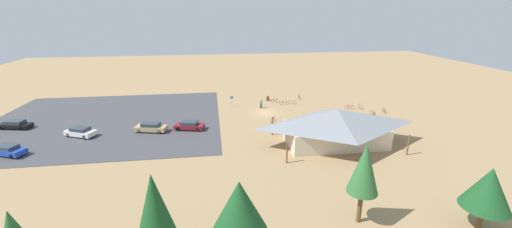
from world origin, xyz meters
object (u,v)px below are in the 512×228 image
object	(u,v)px
pine_far_west	(154,207)
car_maroon_front_row	(189,125)
bicycle_silver_near_porch	(292,102)
car_black_by_curb	(15,124)
lot_sign	(232,100)
car_blue_aisle_side	(7,150)
bicycle_teal_yard_left	(284,103)
pine_mideast	(364,169)
visitor_by_pavilion	(261,103)
bike_pavilion	(336,124)
bicycle_white_lone_west	(360,107)
bicycle_yellow_edge_north	(273,120)
bicycle_blue_lone_east	(299,97)
bicycle_black_near_sign	(275,101)
car_white_near_entry	(80,132)
trash_bin	(268,98)
car_tan_second_row	(151,127)
pine_far_east	(239,207)
bicycle_green_yard_right	(384,111)
bicycle_orange_trailside	(373,113)
bicycle_red_by_bin	(350,107)
pine_center	(489,188)
visitor_near_lot	(334,115)

from	to	relation	value
pine_far_west	car_maroon_front_row	size ratio (longest dim) A/B	1.54
bicycle_silver_near_porch	car_black_by_curb	world-z (taller)	car_black_by_curb
lot_sign	car_blue_aisle_side	size ratio (longest dim) A/B	0.44
bicycle_teal_yard_left	pine_mideast	bearing A→B (deg)	87.43
pine_far_west	visitor_by_pavilion	size ratio (longest dim) A/B	4.14
bike_pavilion	bicycle_white_lone_west	bearing A→B (deg)	-126.24
car_blue_aisle_side	car_maroon_front_row	size ratio (longest dim) A/B	1.05
bicycle_white_lone_west	bicycle_yellow_edge_north	size ratio (longest dim) A/B	1.18
bicycle_blue_lone_east	bicycle_yellow_edge_north	size ratio (longest dim) A/B	1.25
bicycle_black_near_sign	car_white_near_entry	world-z (taller)	car_white_near_entry
bicycle_white_lone_west	trash_bin	bearing A→B (deg)	-26.07
car_tan_second_row	pine_far_east	bearing A→B (deg)	111.56
bike_pavilion	bicycle_blue_lone_east	size ratio (longest dim) A/B	9.11
bicycle_blue_lone_east	car_white_near_entry	size ratio (longest dim) A/B	0.38
bicycle_green_yard_right	car_tan_second_row	size ratio (longest dim) A/B	0.33
car_maroon_front_row	visitor_by_pavilion	world-z (taller)	visitor_by_pavilion
trash_bin	car_black_by_curb	bearing A→B (deg)	13.71
bicycle_green_yard_right	car_maroon_front_row	distance (m)	34.40
trash_bin	car_white_near_entry	bearing A→B (deg)	26.24
pine_far_west	bicycle_black_near_sign	distance (m)	43.46
bicycle_orange_trailside	lot_sign	bearing A→B (deg)	-19.07
visitor_by_pavilion	pine_far_east	bearing A→B (deg)	78.73
pine_mideast	bicycle_yellow_edge_north	distance (m)	27.01
pine_far_west	bicycle_green_yard_right	distance (m)	46.44
bicycle_silver_near_porch	car_blue_aisle_side	size ratio (longest dim) A/B	0.31
lot_sign	car_black_by_curb	size ratio (longest dim) A/B	0.43
lot_sign	bicycle_red_by_bin	size ratio (longest dim) A/B	1.21
pine_center	bicycle_yellow_edge_north	world-z (taller)	pine_center
bicycle_orange_trailside	car_white_near_entry	bearing A→B (deg)	3.93
lot_sign	car_maroon_front_row	world-z (taller)	lot_sign
bicycle_green_yard_right	bicycle_black_near_sign	bearing A→B (deg)	-27.51
trash_bin	bicycle_blue_lone_east	xyz separation A→B (m)	(-6.70, -0.20, -0.07)
car_blue_aisle_side	lot_sign	bearing A→B (deg)	-150.24
lot_sign	bicycle_silver_near_porch	size ratio (longest dim) A/B	1.43
bicycle_blue_lone_east	bicycle_red_by_bin	xyz separation A→B (m)	(-7.42, 8.20, 0.01)
bicycle_white_lone_west	bicycle_yellow_edge_north	bearing A→B (deg)	15.16
car_black_by_curb	car_maroon_front_row	bearing A→B (deg)	170.92
pine_center	bicycle_blue_lone_east	size ratio (longest dim) A/B	3.23
bicycle_green_yard_right	bicycle_silver_near_porch	size ratio (longest dim) A/B	1.06
pine_mideast	car_white_near_entry	distance (m)	40.01
bicycle_teal_yard_left	bicycle_black_near_sign	bearing A→B (deg)	-47.46
trash_bin	pine_far_west	xyz separation A→B (m)	(15.48, 41.56, 4.27)
trash_bin	car_black_by_curb	distance (m)	43.09
car_tan_second_row	visitor_near_lot	distance (m)	29.43
car_tan_second_row	visitor_by_pavilion	world-z (taller)	visitor_by_pavilion
pine_far_east	car_black_by_curb	world-z (taller)	pine_far_east
bicycle_black_near_sign	visitor_by_pavilion	distance (m)	4.66
bicycle_orange_trailside	car_black_by_curb	xyz separation A→B (m)	(58.56, -1.60, 0.35)
pine_far_east	bicycle_white_lone_west	xyz separation A→B (m)	(-25.91, -34.47, -4.38)
pine_far_west	bicycle_orange_trailside	world-z (taller)	pine_far_west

